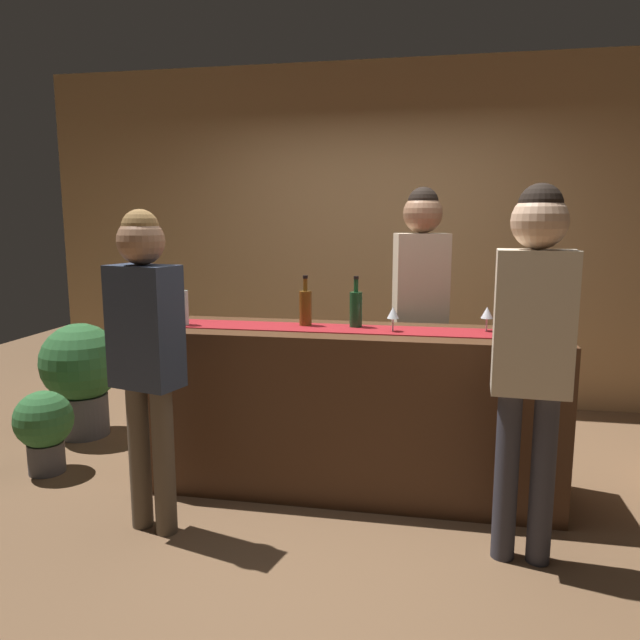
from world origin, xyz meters
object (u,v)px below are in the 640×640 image
at_px(wine_bottle_amber, 305,307).
at_px(potted_plant_small, 44,426).
at_px(wine_bottle_clear, 182,307).
at_px(potted_plant_tall, 81,371).
at_px(wine_glass_mid_counter, 487,314).
at_px(customer_browsing, 146,339).
at_px(wine_glass_near_customer, 393,314).
at_px(customer_sipping, 533,334).
at_px(wine_bottle_green, 356,309).
at_px(bartender, 421,291).

relative_size(wine_bottle_amber, potted_plant_small, 0.57).
distance_m(wine_bottle_clear, potted_plant_tall, 1.35).
xyz_separation_m(wine_bottle_amber, wine_bottle_clear, (-0.73, -0.12, 0.00)).
bearing_deg(wine_glass_mid_counter, customer_browsing, -156.49).
bearing_deg(wine_bottle_clear, potted_plant_small, -174.98).
height_order(customer_browsing, potted_plant_small, customer_browsing).
bearing_deg(wine_glass_near_customer, customer_sipping, -40.90).
distance_m(customer_sipping, customer_browsing, 1.84).
distance_m(wine_bottle_clear, wine_glass_mid_counter, 1.77).
bearing_deg(wine_bottle_green, customer_sipping, -37.39).
xyz_separation_m(wine_glass_mid_counter, bartender, (-0.38, 0.52, 0.06)).
relative_size(wine_bottle_amber, bartender, 0.17).
distance_m(wine_bottle_clear, bartender, 1.52).
relative_size(wine_bottle_clear, potted_plant_small, 0.57).
xyz_separation_m(wine_bottle_clear, wine_bottle_green, (1.02, 0.12, 0.00)).
distance_m(customer_sipping, potted_plant_tall, 3.24).
bearing_deg(wine_glass_near_customer, potted_plant_small, -177.33).
relative_size(wine_glass_mid_counter, customer_sipping, 0.08).
relative_size(wine_bottle_green, potted_plant_small, 0.57).
relative_size(wine_bottle_amber, potted_plant_tall, 0.36).
bearing_deg(wine_bottle_amber, wine_bottle_green, 1.40).
relative_size(wine_bottle_clear, customer_browsing, 0.18).
bearing_deg(wine_bottle_clear, wine_glass_near_customer, 0.92).
distance_m(wine_bottle_amber, wine_glass_near_customer, 0.53).
relative_size(wine_bottle_green, customer_browsing, 0.18).
height_order(wine_glass_near_customer, potted_plant_tall, wine_glass_near_customer).
bearing_deg(customer_browsing, wine_bottle_amber, 63.25).
height_order(wine_bottle_green, potted_plant_tall, wine_bottle_green).
relative_size(wine_glass_near_customer, wine_glass_mid_counter, 1.00).
bearing_deg(wine_bottle_clear, bartender, 24.77).
bearing_deg(potted_plant_tall, potted_plant_small, -77.66).
bearing_deg(wine_glass_mid_counter, wine_bottle_amber, -179.62).
height_order(bartender, customer_browsing, bartender).
bearing_deg(bartender, wine_glass_near_customer, 63.99).
bearing_deg(customer_browsing, wine_bottle_green, 52.81).
bearing_deg(bartender, customer_sipping, 100.15).
distance_m(wine_bottle_amber, potted_plant_tall, 1.94).
bearing_deg(wine_glass_near_customer, wine_bottle_clear, -179.08).
bearing_deg(wine_bottle_green, potted_plant_small, -174.01).
xyz_separation_m(wine_bottle_clear, bartender, (1.38, 0.64, 0.05)).
relative_size(customer_sipping, customer_browsing, 1.06).
distance_m(wine_bottle_amber, wine_bottle_clear, 0.73).
distance_m(potted_plant_tall, potted_plant_small, 0.70).
bearing_deg(potted_plant_tall, wine_glass_near_customer, -13.47).
xyz_separation_m(wine_bottle_green, wine_glass_near_customer, (0.22, -0.10, -0.01)).
distance_m(wine_glass_mid_counter, customer_browsing, 1.85).
distance_m(wine_bottle_green, bartender, 0.63).
bearing_deg(wine_glass_mid_counter, wine_glass_near_customer, -168.76).
bearing_deg(customer_sipping, customer_browsing, -174.45).
distance_m(bartender, potted_plant_small, 2.55).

